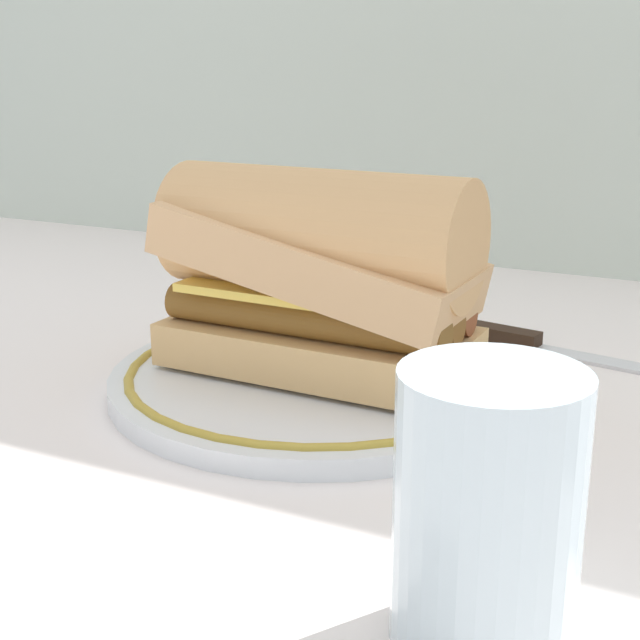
# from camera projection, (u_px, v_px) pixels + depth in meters

# --- Properties ---
(ground_plane) EXTENTS (1.50, 1.50, 0.00)m
(ground_plane) POSITION_uv_depth(u_px,v_px,m) (327.00, 383.00, 0.57)
(ground_plane) COLOR white
(plate) EXTENTS (0.26, 0.26, 0.01)m
(plate) POSITION_uv_depth(u_px,v_px,m) (320.00, 378.00, 0.56)
(plate) COLOR white
(plate) RESTS_ON ground_plane
(sausage_sandwich) EXTENTS (0.19, 0.09, 0.12)m
(sausage_sandwich) POSITION_uv_depth(u_px,v_px,m) (320.00, 270.00, 0.54)
(sausage_sandwich) COLOR #DCAE6F
(sausage_sandwich) RESTS_ON plate
(drinking_glass) EXTENTS (0.06, 0.06, 0.10)m
(drinking_glass) POSITION_uv_depth(u_px,v_px,m) (486.00, 530.00, 0.31)
(drinking_glass) COLOR silver
(drinking_glass) RESTS_ON ground_plane
(butter_knife) EXTENTS (0.16, 0.04, 0.01)m
(butter_knife) POSITION_uv_depth(u_px,v_px,m) (554.00, 348.00, 0.62)
(butter_knife) COLOR silver
(butter_knife) RESTS_ON ground_plane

